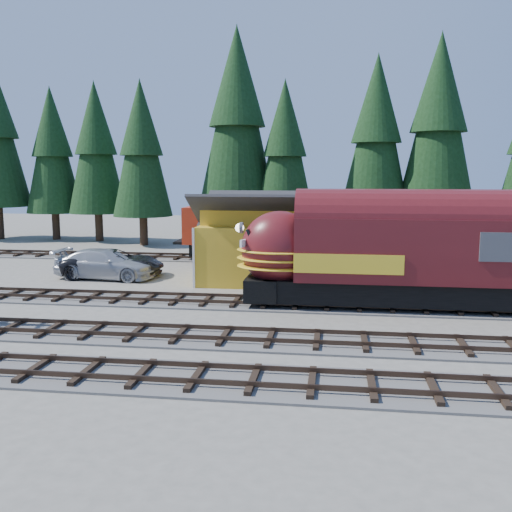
# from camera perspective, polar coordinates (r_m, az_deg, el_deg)

# --- Properties ---
(ground) EXTENTS (120.00, 120.00, 0.00)m
(ground) POSITION_cam_1_polar(r_m,az_deg,el_deg) (24.14, 3.38, -7.16)
(ground) COLOR #6B665B
(ground) RESTS_ON ground
(track_siding) EXTENTS (68.00, 3.20, 0.33)m
(track_siding) POSITION_cam_1_polar(r_m,az_deg,el_deg) (29.11, 24.17, -5.08)
(track_siding) COLOR #4C4947
(track_siding) RESTS_ON ground
(track_spur) EXTENTS (32.00, 3.20, 0.33)m
(track_spur) POSITION_cam_1_polar(r_m,az_deg,el_deg) (43.33, -7.95, -0.19)
(track_spur) COLOR #4C4947
(track_spur) RESTS_ON ground
(depot) EXTENTS (12.80, 7.00, 5.30)m
(depot) POSITION_cam_1_polar(r_m,az_deg,el_deg) (33.92, 4.86, 2.44)
(depot) COLOR gold
(depot) RESTS_ON ground
(conifer_backdrop) EXTENTS (79.84, 22.39, 16.50)m
(conifer_backdrop) POSITION_cam_1_polar(r_m,az_deg,el_deg) (48.27, 12.14, 11.78)
(conifer_backdrop) COLOR black
(conifer_backdrop) RESTS_ON ground
(locomotive) EXTENTS (15.81, 3.14, 4.30)m
(locomotive) POSITION_cam_1_polar(r_m,az_deg,el_deg) (27.63, 13.93, -0.08)
(locomotive) COLOR black
(locomotive) RESTS_ON ground
(caboose) EXTENTS (8.94, 2.59, 4.65)m
(caboose) POSITION_cam_1_polar(r_m,az_deg,el_deg) (41.90, -1.01, 2.75)
(caboose) COLOR black
(caboose) RESTS_ON ground
(pickup_truck_a) EXTENTS (6.67, 4.03, 1.73)m
(pickup_truck_a) POSITION_cam_1_polar(r_m,az_deg,el_deg) (36.53, -14.09, -0.68)
(pickup_truck_a) COLOR black
(pickup_truck_a) RESTS_ON ground
(pickup_truck_b) EXTENTS (6.33, 2.85, 1.80)m
(pickup_truck_b) POSITION_cam_1_polar(r_m,az_deg,el_deg) (35.99, -14.84, -0.78)
(pickup_truck_b) COLOR #AEB0B6
(pickup_truck_b) RESTS_ON ground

